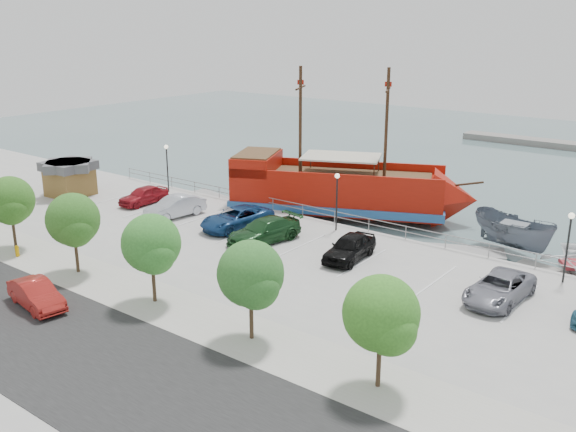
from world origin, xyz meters
The scene contains 26 objects.
ground centered at (0.00, 0.00, -1.00)m, with size 160.00×160.00×0.00m, color #466165.
street centered at (0.00, -16.00, 0.01)m, with size 100.00×8.00×0.04m, color black.
sidewalk centered at (0.00, -10.00, 0.01)m, with size 100.00×4.00×0.05m, color #ADA89B.
seawall_railing centered at (0.00, 7.80, 0.53)m, with size 50.00×0.06×1.00m.
pirate_ship centered at (-2.39, 12.97, 1.15)m, with size 20.49×13.13×12.84m.
patrol_boat centered at (11.10, 12.21, 0.32)m, with size 2.56×6.80×2.63m, color slate.
dock_west centered at (-14.53, 9.20, -0.79)m, with size 7.29×2.08×0.42m, color gray.
dock_mid centered at (7.60, 9.20, -0.78)m, with size 7.74×2.21×0.44m, color gray.
dock_east centered at (15.71, 9.20, -0.80)m, with size 7.01×2.00×0.40m, color gray.
shed centered at (-23.97, 0.48, 1.62)m, with size 3.90×3.90×3.04m.
street_sedan centered at (-5.50, -14.31, 0.73)m, with size 1.54×4.42×1.46m, color #AA201A.
fire_hydrant centered at (-13.44, -10.80, 0.43)m, with size 0.28×0.28×0.79m.
lamp_post_left centered at (-18.00, 6.50, 2.94)m, with size 0.36×0.36×4.28m.
lamp_post_mid centered at (0.00, 6.50, 2.94)m, with size 0.36×0.36×4.28m.
lamp_post_right centered at (16.00, 6.50, 2.94)m, with size 0.36×0.36×4.28m.
tree_b centered at (-14.85, -10.07, 3.30)m, with size 3.30×3.20×5.00m.
tree_c centered at (-7.85, -10.07, 3.30)m, with size 3.30×3.20×5.00m.
tree_d centered at (-0.85, -10.07, 3.30)m, with size 3.30×3.20×5.00m.
tree_e centered at (6.15, -10.07, 3.30)m, with size 3.30×3.20×5.00m.
tree_f centered at (13.15, -10.07, 3.30)m, with size 3.30×3.20×5.00m.
parked_car_a centered at (-16.68, 2.54, 0.76)m, with size 1.79×4.44×1.51m, color maroon.
parked_car_b centered at (-11.85, 1.59, 0.82)m, with size 1.74×5.00×1.65m, color silver.
parked_car_c centered at (-6.05, 2.37, 0.80)m, with size 2.65×5.74×1.59m, color navy.
parked_car_d centered at (-2.54, 1.28, 0.82)m, with size 2.31×5.67×1.64m, color #19421D.
parked_car_e centered at (3.99, 2.01, 0.83)m, with size 1.95×4.85×1.65m, color black.
parked_car_g centered at (13.91, 1.63, 0.75)m, with size 2.49×5.39×1.50m, color gray.
Camera 1 is at (24.46, -31.13, 14.83)m, focal length 40.00 mm.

